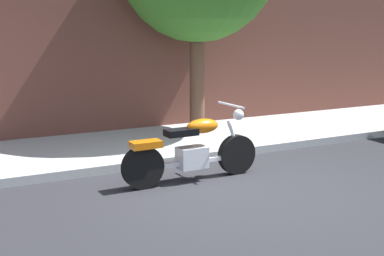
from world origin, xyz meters
name	(u,v)px	position (x,y,z in m)	size (l,w,h in m)	color
ground_plane	(227,187)	(0.00, 0.00, 0.00)	(60.00, 60.00, 0.00)	#28282D
sidewalk	(152,144)	(0.00, 2.75, 0.07)	(22.74, 2.66, 0.14)	#ACACAC
motorcycle	(192,152)	(-0.32, 0.51, 0.45)	(2.22, 0.70, 1.12)	black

